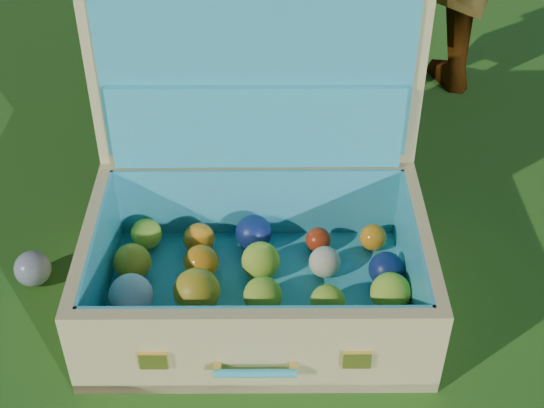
{
  "coord_description": "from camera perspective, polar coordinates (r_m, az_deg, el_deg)",
  "views": [
    {
      "loc": [
        0.46,
        -0.98,
        1.18
      ],
      "look_at": [
        0.06,
        0.15,
        0.21
      ],
      "focal_mm": 50.0,
      "sensor_mm": 36.0,
      "label": 1
    }
  ],
  "objects": [
    {
      "name": "stray_ball",
      "position": [
        1.72,
        -17.57,
        -4.66
      ],
      "size": [
        0.08,
        0.08,
        0.08
      ],
      "primitive_type": "sphere",
      "color": "teal",
      "rests_on": "ground"
    },
    {
      "name": "ground",
      "position": [
        1.6,
        -3.77,
        -8.57
      ],
      "size": [
        60.0,
        60.0,
        0.0
      ],
      "primitive_type": "plane",
      "color": "#215114",
      "rests_on": "ground"
    },
    {
      "name": "suitcase",
      "position": [
        1.55,
        -1.21,
        -0.74
      ],
      "size": [
        0.82,
        0.71,
        0.66
      ],
      "rotation": [
        0.0,
        0.0,
        0.35
      ],
      "color": "tan",
      "rests_on": "ground"
    }
  ]
}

